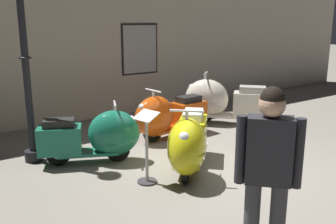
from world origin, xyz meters
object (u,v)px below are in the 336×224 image
object	(u,v)px
scooter_0	(98,136)
scooter_3	(220,101)
scooter_1	(189,143)
visitor_0	(268,167)
lamppost	(23,37)
info_stanchion	(147,154)
scooter_2	(166,116)

from	to	relation	value
scooter_0	scooter_3	distance (m)	3.25
scooter_1	visitor_0	size ratio (longest dim) A/B	0.92
scooter_1	lamppost	size ratio (longest dim) A/B	0.49
info_stanchion	visitor_0	bearing A→B (deg)	-93.16
scooter_2	lamppost	world-z (taller)	lamppost
scooter_0	info_stanchion	distance (m)	1.14
scooter_1	scooter_3	bearing A→B (deg)	172.40
scooter_0	scooter_1	xyz separation A→B (m)	(0.91, -1.18, 0.04)
scooter_0	scooter_3	world-z (taller)	scooter_3
lamppost	visitor_0	world-z (taller)	lamppost
lamppost	info_stanchion	world-z (taller)	lamppost
lamppost	info_stanchion	bearing A→B (deg)	-59.09
lamppost	info_stanchion	size ratio (longest dim) A/B	3.12
scooter_0	scooter_2	world-z (taller)	scooter_2
visitor_0	info_stanchion	size ratio (longest dim) A/B	1.65
scooter_1	scooter_2	world-z (taller)	scooter_1
scooter_3	info_stanchion	distance (m)	3.43
scooter_0	info_stanchion	xyz separation A→B (m)	(0.22, -1.11, -0.01)
lamppost	scooter_1	bearing A→B (deg)	-46.45
scooter_1	info_stanchion	distance (m)	0.69
scooter_2	visitor_0	distance (m)	4.05
scooter_0	scooter_3	xyz separation A→B (m)	(3.19, 0.61, 0.07)
scooter_2	scooter_3	xyz separation A→B (m)	(1.59, 0.20, 0.06)
scooter_0	info_stanchion	size ratio (longest dim) A/B	1.58
scooter_1	lamppost	world-z (taller)	lamppost
scooter_1	lamppost	distance (m)	2.96
scooter_1	visitor_0	xyz separation A→B (m)	(-0.81, -2.14, 0.51)
scooter_0	scooter_1	bearing A→B (deg)	-27.62
scooter_2	visitor_0	bearing A→B (deg)	62.82
scooter_3	scooter_0	bearing A→B (deg)	58.74
scooter_1	scooter_3	world-z (taller)	scooter_3
scooter_0	scooter_3	size ratio (longest dim) A/B	0.95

